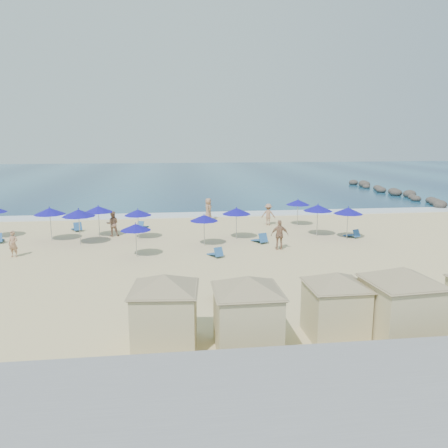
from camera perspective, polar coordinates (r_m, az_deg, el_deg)
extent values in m
plane|color=beige|center=(24.25, 0.02, -5.25)|extent=(160.00, 160.00, 0.00)
cube|color=navy|center=(78.41, -4.99, 6.25)|extent=(160.00, 80.00, 0.06)
cube|color=white|center=(39.27, -2.78, 1.23)|extent=(160.00, 2.50, 0.08)
cube|color=gray|center=(12.25, 8.05, -20.12)|extent=(160.00, 2.20, 1.10)
cube|color=gray|center=(9.55, 13.35, -26.09)|extent=(160.00, 4.00, 0.12)
ellipsoid|color=#322C29|center=(48.01, 26.38, 2.30)|extent=(1.32, 1.32, 0.86)
ellipsoid|color=#322C29|center=(49.51, 25.90, 2.56)|extent=(1.24, 1.24, 0.81)
ellipsoid|color=#322C29|center=(51.02, 25.45, 2.80)|extent=(1.16, 1.16, 0.75)
ellipsoid|color=#322C29|center=(51.85, 23.78, 3.03)|extent=(1.08, 1.08, 0.70)
ellipsoid|color=#322C29|center=(53.37, 23.41, 3.25)|extent=(1.00, 1.00, 0.65)
ellipsoid|color=#322C29|center=(54.88, 23.07, 3.61)|extent=(1.48, 1.48, 0.96)
ellipsoid|color=#322C29|center=(55.77, 21.55, 3.81)|extent=(1.40, 1.40, 0.91)
ellipsoid|color=#322C29|center=(57.31, 21.26, 3.99)|extent=(1.32, 1.32, 0.86)
ellipsoid|color=#322C29|center=(58.24, 19.84, 4.18)|extent=(1.24, 1.24, 0.81)
ellipsoid|color=#322C29|center=(59.79, 19.61, 4.34)|extent=(1.16, 1.16, 0.75)
ellipsoid|color=#322C29|center=(61.34, 19.39, 4.49)|extent=(1.08, 1.08, 0.70)
ellipsoid|color=#322C29|center=(62.32, 18.08, 4.65)|extent=(1.00, 1.00, 0.65)
ellipsoid|color=#322C29|center=(63.86, 17.92, 4.93)|extent=(1.48, 1.48, 0.96)
ellipsoid|color=#322C29|center=(65.41, 17.75, 5.06)|extent=(1.40, 1.40, 0.91)
ellipsoid|color=#322C29|center=(66.43, 16.55, 5.20)|extent=(1.32, 1.32, 0.86)
cube|color=black|center=(19.01, 0.07, -8.83)|extent=(0.95, 0.95, 0.74)
cube|color=#C8B989|center=(14.95, -7.68, -12.06)|extent=(2.21, 2.21, 2.02)
cube|color=#948260|center=(14.58, -7.79, -8.41)|extent=(2.32, 2.32, 0.08)
pyramid|color=#948260|center=(14.42, -7.84, -6.52)|extent=(4.41, 4.41, 0.51)
cube|color=#C8B989|center=(14.64, 3.04, -12.46)|extent=(2.03, 2.03, 2.03)
cube|color=#948260|center=(14.27, 3.09, -8.73)|extent=(2.13, 2.13, 0.08)
pyramid|color=#948260|center=(14.10, 3.11, -6.79)|extent=(4.45, 4.45, 0.51)
cube|color=#C8B989|center=(16.01, 14.28, -10.96)|extent=(1.90, 1.90, 1.88)
cube|color=#948260|center=(15.68, 14.45, -7.77)|extent=(1.99, 1.99, 0.08)
pyramid|color=#948260|center=(15.54, 14.53, -6.12)|extent=(4.13, 4.13, 0.47)
cube|color=#C8B989|center=(16.31, 22.00, -10.58)|extent=(2.30, 2.30, 2.13)
cube|color=#948260|center=(15.96, 22.28, -7.03)|extent=(2.41, 2.41, 0.09)
pyramid|color=#948260|center=(15.80, 22.43, -5.20)|extent=(4.64, 4.64, 0.53)
cylinder|color=#A5A8AD|center=(29.84, -18.33, -0.77)|extent=(0.05, 0.05, 1.92)
cone|color=#130D96|center=(29.64, -18.47, 1.39)|extent=(2.13, 2.13, 0.46)
sphere|color=#130D96|center=(29.59, -18.50, 1.92)|extent=(0.08, 0.08, 0.08)
cylinder|color=#A5A8AD|center=(31.55, -21.67, -0.41)|extent=(0.05, 0.05, 1.87)
cone|color=#130D96|center=(31.36, -21.82, 1.58)|extent=(2.07, 2.07, 0.44)
sphere|color=#130D96|center=(31.32, -21.85, 2.07)|extent=(0.08, 0.08, 0.08)
cylinder|color=#A5A8AD|center=(26.01, -11.39, -2.47)|extent=(0.04, 0.04, 1.63)
cone|color=#130D96|center=(25.80, -11.47, -0.40)|extent=(1.80, 1.80, 0.38)
sphere|color=#130D96|center=(25.76, -11.49, 0.11)|extent=(0.07, 0.07, 0.07)
cylinder|color=#A5A8AD|center=(31.84, -16.00, -0.01)|extent=(0.05, 0.05, 1.80)
cone|color=#130D96|center=(31.66, -16.10, 1.89)|extent=(1.99, 1.99, 0.43)
sphere|color=#130D96|center=(31.62, -16.13, 2.35)|extent=(0.08, 0.08, 0.08)
cylinder|color=#A5A8AD|center=(30.47, -11.12, -0.37)|extent=(0.04, 0.04, 1.70)
cone|color=#130D96|center=(30.28, -11.19, 1.49)|extent=(1.88, 1.88, 0.40)
sphere|color=#130D96|center=(30.24, -11.21, 1.95)|extent=(0.07, 0.07, 0.07)
cylinder|color=#A5A8AD|center=(28.13, -2.60, -1.17)|extent=(0.04, 0.04, 1.67)
cone|color=#130D96|center=(27.94, -2.62, 0.80)|extent=(1.84, 1.84, 0.39)
sphere|color=#130D96|center=(27.89, -2.62, 1.29)|extent=(0.07, 0.07, 0.07)
cylinder|color=#A5A8AD|center=(29.93, 1.63, -0.29)|extent=(0.05, 0.05, 1.78)
cone|color=#130D96|center=(29.73, 1.64, 1.71)|extent=(1.97, 1.97, 0.42)
sphere|color=#130D96|center=(29.69, 1.64, 2.20)|extent=(0.08, 0.08, 0.08)
cylinder|color=#A5A8AD|center=(34.97, 9.58, 1.19)|extent=(0.04, 0.04, 1.71)
cone|color=#130D96|center=(34.81, 9.63, 2.83)|extent=(1.89, 1.89, 0.40)
sphere|color=#130D96|center=(34.78, 9.65, 3.23)|extent=(0.07, 0.07, 0.07)
cylinder|color=#A5A8AD|center=(31.47, 12.08, 0.10)|extent=(0.05, 0.05, 1.86)
cone|color=#130D96|center=(31.28, 12.16, 2.08)|extent=(2.05, 2.05, 0.44)
sphere|color=#130D96|center=(31.24, 12.19, 2.57)|extent=(0.08, 0.08, 0.08)
cylinder|color=#A5A8AD|center=(31.09, 15.81, -0.26)|extent=(0.05, 0.05, 1.81)
cone|color=#130D96|center=(30.90, 15.91, 1.68)|extent=(2.00, 2.00, 0.43)
sphere|color=#130D96|center=(30.86, 15.94, 2.16)|extent=(0.08, 0.08, 0.08)
cube|color=#2A5B9A|center=(34.57, -18.71, -0.54)|extent=(1.01, 1.35, 0.34)
cube|color=#2A5B9A|center=(34.02, -18.56, -0.29)|extent=(0.66, 0.53, 0.59)
cube|color=#2A5B9A|center=(34.21, -10.52, -0.28)|extent=(0.87, 1.18, 0.30)
cube|color=#2A5B9A|center=(33.77, -10.86, -0.07)|extent=(0.58, 0.46, 0.52)
cube|color=#2A5B9A|center=(25.76, -1.21, -3.91)|extent=(0.91, 1.21, 0.30)
cube|color=#2A5B9A|center=(25.32, -0.70, -3.66)|extent=(0.59, 0.48, 0.53)
cube|color=#2A5B9A|center=(29.21, 4.60, -2.07)|extent=(0.97, 1.36, 0.34)
cube|color=#2A5B9A|center=(28.72, 5.14, -1.80)|extent=(0.66, 0.52, 0.60)
cube|color=#2A5B9A|center=(31.90, 16.29, -1.39)|extent=(0.92, 1.20, 0.30)
cube|color=#2A5B9A|center=(31.57, 16.93, -1.15)|extent=(0.59, 0.48, 0.53)
imported|color=#A3755A|center=(28.28, -25.82, -2.36)|extent=(0.65, 0.50, 1.56)
imported|color=#A3755A|center=(31.76, -14.34, 0.03)|extent=(0.94, 0.77, 1.78)
imported|color=#A3755A|center=(27.31, 7.28, -1.42)|extent=(1.13, 0.54, 1.87)
imported|color=#A3755A|center=(34.84, 5.81, 1.25)|extent=(1.26, 0.99, 1.71)
imported|color=#A3755A|center=(36.69, -2.07, 1.94)|extent=(0.81, 1.04, 1.88)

